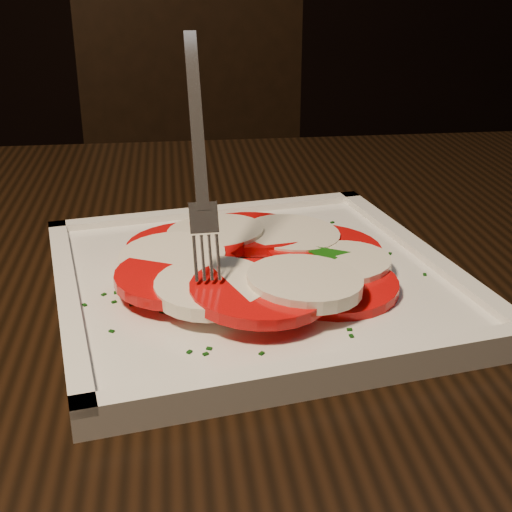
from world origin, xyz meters
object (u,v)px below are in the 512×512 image
object	(u,v)px
chair	(206,215)
plate	(256,283)
table	(303,344)
fork	(197,149)

from	to	relation	value
chair	plate	xyz separation A→B (m)	(-0.08, -0.77, 0.22)
table	chair	size ratio (longest dim) A/B	1.37
table	fork	world-z (taller)	fork
table	chair	xyz separation A→B (m)	(0.02, 0.69, -0.12)
table	fork	xyz separation A→B (m)	(-0.11, -0.07, 0.21)
plate	fork	distance (m)	0.12
table	chair	world-z (taller)	chair
chair	fork	bearing A→B (deg)	-100.79
table	plate	world-z (taller)	plate
table	plate	size ratio (longest dim) A/B	4.29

